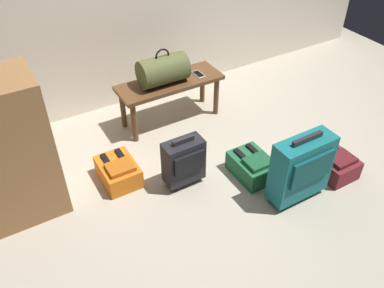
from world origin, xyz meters
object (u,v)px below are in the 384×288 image
Objects in this scene: side_cabinet at (9,152)px; suitcase_upright_teal at (301,168)px; backpack_orange at (119,171)px; backpack_green at (252,166)px; suitcase_small_charcoal at (184,161)px; duffel_bag_olive at (163,70)px; cell_phone at (198,74)px; bench at (170,87)px; backpack_maroon at (333,163)px.

suitcase_upright_teal is at bearing -27.52° from side_cabinet.
backpack_green is (0.98, -0.50, 0.00)m from backpack_orange.
suitcase_small_charcoal reaches higher than backpack_orange.
suitcase_upright_teal is at bearing -74.04° from duffel_bag_olive.
backpack_orange is at bearing -154.10° from cell_phone.
backpack_orange is at bearing -142.39° from duffel_bag_olive.
duffel_bag_olive is 1.16× the size of backpack_green.
cell_phone is 0.38× the size of backpack_orange.
backpack_green is (-0.09, -1.02, -0.35)m from cell_phone.
suitcase_upright_teal is (0.35, -1.43, -0.06)m from bench.
suitcase_upright_teal reaches higher than cell_phone.
bench is 2.63× the size of backpack_green.
duffel_bag_olive is (-0.06, 0.00, 0.20)m from bench.
backpack_maroon is at bearing -27.18° from backpack_orange.
duffel_bag_olive reaches higher than backpack_maroon.
suitcase_upright_teal reaches higher than suitcase_small_charcoal.
backpack_green is (-0.14, 0.38, -0.21)m from suitcase_upright_teal.
suitcase_small_charcoal is at bearing -127.35° from cell_phone.
backpack_maroon is at bearing -27.42° from backpack_green.
bench is 1.67× the size of suitcase_upright_teal.
side_cabinet is at bearing -161.68° from duffel_bag_olive.
backpack_green is (-0.60, 0.31, 0.00)m from backpack_maroon.
cell_phone is at bearing 52.65° from suitcase_small_charcoal.
side_cabinet is (-1.84, 0.96, 0.24)m from suitcase_upright_teal.
backpack_maroon is (0.87, -1.36, -0.47)m from duffel_bag_olive.
backpack_maroon is 0.68m from backpack_green.
backpack_maroon is at bearing -24.10° from suitcase_small_charcoal.
suitcase_upright_teal reaches higher than backpack_green.
side_cabinet reaches higher than duffel_bag_olive.
suitcase_upright_teal is at bearing -69.59° from backpack_green.
side_cabinet is (-2.30, 0.89, 0.46)m from backpack_maroon.
backpack_orange is at bearing -144.72° from bench.
backpack_green is 1.85m from side_cabinet.
bench is at bearing 17.59° from side_cabinet.
cell_phone is 1.47m from backpack_maroon.
duffel_bag_olive is at bearing 18.32° from side_cabinet.
duffel_bag_olive is at bearing 37.61° from backpack_orange.
suitcase_small_charcoal is 1.21× the size of backpack_green.
duffel_bag_olive reaches higher than backpack_orange.
suitcase_small_charcoal is at bearing -111.42° from bench.
backpack_orange is (-0.71, -0.55, -0.47)m from duffel_bag_olive.
backpack_orange is (-0.78, -0.55, -0.27)m from bench.
bench is at bearing 0.00° from duffel_bag_olive.
side_cabinet is at bearing 161.23° from backpack_green.
backpack_green is (0.54, -0.20, -0.15)m from suitcase_small_charcoal.
suitcase_upright_teal is 2.09m from side_cabinet.
cell_phone reaches higher than backpack_orange.
cell_phone is 0.31× the size of suitcase_small_charcoal.
backpack_green is at bearing -20.18° from suitcase_small_charcoal.
backpack_maroon is at bearing -59.42° from bench.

